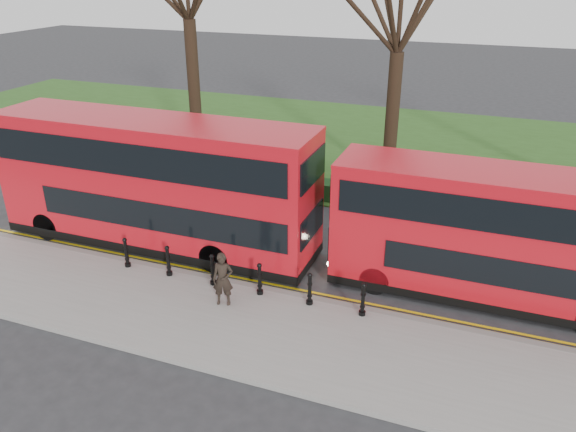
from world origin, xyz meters
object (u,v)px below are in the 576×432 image
at_px(bollard_row, 236,275).
at_px(pedestrian, 223,279).
at_px(bus_lead, 155,184).
at_px(bus_rear, 506,239).

xyz_separation_m(bollard_row, pedestrian, (0.01, -0.87, 0.33)).
bearing_deg(bollard_row, bus_lead, 152.68).
distance_m(bollard_row, bus_lead, 4.84).
xyz_separation_m(bus_lead, bus_rear, (11.60, 0.44, -0.28)).
relative_size(bus_lead, bus_rear, 1.14).
distance_m(bus_lead, bus_rear, 11.61).
height_order(bus_lead, bus_rear, bus_lead).
distance_m(bus_lead, pedestrian, 5.19).
distance_m(bollard_row, pedestrian, 0.93).
bearing_deg(bollard_row, bus_rear, 18.45).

